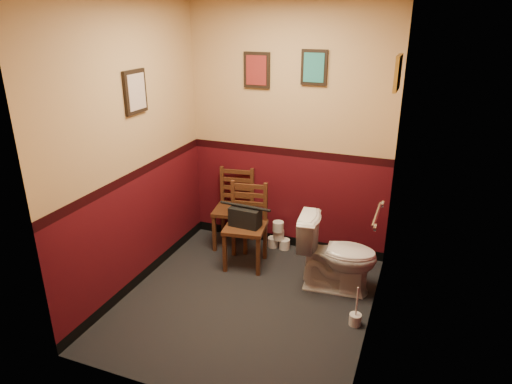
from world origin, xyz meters
TOP-DOWN VIEW (x-y plane):
  - floor at (0.00, 0.00)m, footprint 2.20×2.40m
  - wall_back at (0.00, 1.20)m, footprint 2.20×0.00m
  - wall_front at (0.00, -1.20)m, footprint 2.20×0.00m
  - wall_left at (-1.10, 0.00)m, footprint 0.00×2.40m
  - wall_right at (1.10, 0.00)m, footprint 0.00×2.40m
  - grab_bar at (1.07, 0.25)m, footprint 0.05×0.56m
  - framed_print_back_a at (-0.35, 1.18)m, footprint 0.28×0.04m
  - framed_print_back_b at (0.25, 1.18)m, footprint 0.26×0.04m
  - framed_print_left at (-1.08, 0.10)m, footprint 0.04×0.30m
  - framed_print_right at (1.08, 0.60)m, footprint 0.04×0.34m
  - toilet at (0.72, 0.52)m, footprint 0.78×0.48m
  - toilet_brush at (1.00, 0.02)m, footprint 0.10×0.10m
  - chair_left at (-0.56, 1.01)m, footprint 0.47×0.47m
  - chair_right at (-0.26, 0.65)m, footprint 0.46×0.46m
  - handbag at (-0.26, 0.61)m, footprint 0.32×0.17m
  - tp_stack at (-0.05, 1.09)m, footprint 0.26×0.16m

SIDE VIEW (x-z plane):
  - floor at x=0.00m, z-range 0.00..0.00m
  - toilet_brush at x=1.00m, z-range -0.13..0.25m
  - tp_stack at x=-0.05m, z-range -0.03..0.31m
  - toilet at x=0.72m, z-range 0.00..0.73m
  - chair_right at x=-0.26m, z-range 0.00..0.87m
  - chair_left at x=-0.56m, z-range 0.00..0.88m
  - handbag at x=-0.26m, z-range 0.44..0.67m
  - grab_bar at x=1.07m, z-range 0.92..0.98m
  - wall_back at x=0.00m, z-range 0.00..2.70m
  - wall_front at x=0.00m, z-range 0.00..2.70m
  - wall_left at x=-1.10m, z-range 0.00..2.70m
  - wall_right at x=1.10m, z-range 0.00..2.70m
  - framed_print_left at x=-1.08m, z-range 1.66..2.04m
  - framed_print_back_a at x=-0.35m, z-range 1.77..2.13m
  - framed_print_back_b at x=0.25m, z-range 1.83..2.17m
  - framed_print_right at x=1.08m, z-range 1.91..2.19m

